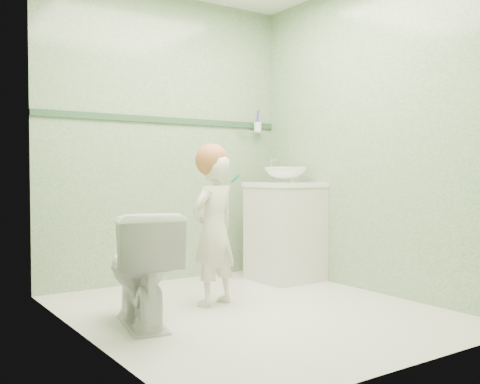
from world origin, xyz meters
TOP-DOWN VIEW (x-y plane):
  - ground at (0.00, 0.00)m, footprint 2.50×2.50m
  - room_shell at (0.00, 0.00)m, footprint 2.50×2.54m
  - trim_stripe at (0.00, 1.24)m, footprint 2.20×0.02m
  - vanity at (0.84, 0.70)m, footprint 0.52×0.50m
  - counter at (0.84, 0.70)m, footprint 0.54×0.52m
  - basin at (0.84, 0.70)m, footprint 0.37×0.37m
  - faucet at (0.84, 0.89)m, footprint 0.03×0.13m
  - cup_holder at (0.89, 1.18)m, footprint 0.26×0.07m
  - toilet at (-0.74, 0.11)m, footprint 0.51×0.73m
  - toddler at (-0.12, 0.29)m, footprint 0.43×0.34m
  - hair_cap at (-0.12, 0.32)m, footprint 0.23×0.23m
  - teal_toothbrush at (-0.02, 0.19)m, footprint 0.11×0.14m

SIDE VIEW (x-z plane):
  - ground at x=0.00m, z-range 0.00..0.00m
  - toilet at x=-0.74m, z-range 0.00..0.68m
  - vanity at x=0.84m, z-range 0.00..0.80m
  - toddler at x=-0.12m, z-range 0.00..1.03m
  - counter at x=0.84m, z-range 0.79..0.83m
  - teal_toothbrush at x=-0.02m, z-range 0.83..0.92m
  - basin at x=0.84m, z-range 0.83..0.96m
  - faucet at x=0.84m, z-range 0.88..1.06m
  - hair_cap at x=-0.12m, z-range 0.88..1.11m
  - room_shell at x=0.00m, z-range 0.00..2.40m
  - cup_holder at x=0.89m, z-range 1.23..1.44m
  - trim_stripe at x=0.00m, z-range 1.33..1.38m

